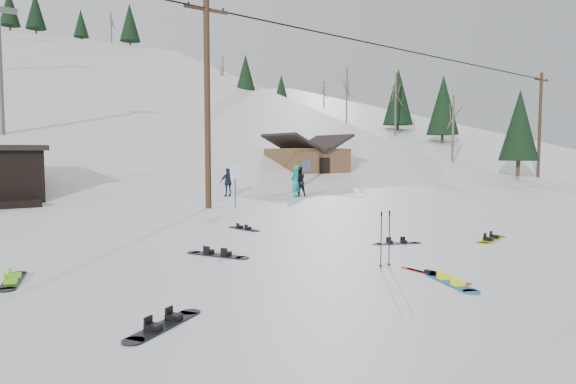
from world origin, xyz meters
TOP-DOWN VIEW (x-y plane):
  - ground at (0.00, 0.00)m, footprint 200.00×200.00m
  - ski_slope at (0.00, 55.00)m, footprint 60.00×85.24m
  - ridge_right at (38.00, 50.00)m, footprint 45.66×93.98m
  - treeline_right at (36.00, 42.00)m, footprint 20.00×60.00m
  - utility_pole at (2.00, 14.00)m, footprint 2.00×0.26m
  - utility_pole_right at (34.00, 17.00)m, footprint 2.00×0.26m
  - trail_sign at (3.10, 13.58)m, footprint 0.50×0.09m
  - lift_hut at (-5.00, 20.94)m, footprint 3.40×4.10m
  - cabin at (15.00, 24.00)m, footprint 5.39×4.40m
  - hero_snowboard at (-0.12, -0.15)m, footprint 0.77×1.51m
  - hero_skis at (0.10, 0.41)m, footprint 0.16×1.68m
  - ski_poles at (-0.17, 1.46)m, footprint 0.33×0.09m
  - board_scatter_a at (-5.32, 0.64)m, footprint 1.38×0.97m
  - board_scatter_b at (-2.45, 4.59)m, footprint 0.94×1.54m
  - board_scatter_c at (-6.68, 4.63)m, footprint 0.65×1.55m
  - board_scatter_d at (2.14, 3.27)m, footprint 1.24×0.72m
  - board_scatter_e at (4.65, 2.14)m, footprint 1.67×0.69m
  - board_scatter_f at (0.14, 7.80)m, footprint 0.43×1.39m
  - skier_teal at (8.21, 16.15)m, footprint 0.75×0.64m
  - skier_dark at (8.82, 16.64)m, footprint 0.92×0.79m
  - skier_pink at (13.88, 22.20)m, footprint 1.09×0.94m
  - skier_navy at (5.58, 18.80)m, footprint 0.96×0.53m

SIDE VIEW (x-z plane):
  - ski_slope at x=0.00m, z-range -44.99..20.99m
  - ridge_right at x=38.00m, z-range -38.30..16.30m
  - ground at x=0.00m, z-range 0.00..0.00m
  - treeline_right at x=36.00m, z-range -5.00..5.00m
  - board_scatter_d at x=2.14m, z-range -0.02..0.07m
  - hero_skis at x=0.10m, z-range -0.02..0.07m
  - board_scatter_f at x=0.14m, z-range -0.02..0.07m
  - board_scatter_a at x=-5.32m, z-range -0.03..0.08m
  - hero_snowboard at x=-0.12m, z-range -0.03..0.08m
  - board_scatter_c at x=-6.68m, z-range -0.03..0.08m
  - board_scatter_b at x=-2.45m, z-range -0.03..0.09m
  - board_scatter_e at x=4.65m, z-range -0.03..0.09m
  - ski_poles at x=-0.17m, z-range 0.01..1.20m
  - skier_pink at x=13.88m, z-range 0.00..1.46m
  - skier_navy at x=5.58m, z-range 0.00..1.56m
  - skier_dark at x=8.82m, z-range 0.00..1.63m
  - skier_teal at x=8.21m, z-range 0.00..1.74m
  - trail_sign at x=3.10m, z-range 0.35..2.20m
  - lift_hut at x=-5.00m, z-range -0.01..2.74m
  - cabin at x=15.00m, z-range -0.40..3.37m
  - utility_pole at x=2.00m, z-range 0.18..9.18m
  - utility_pole_right at x=34.00m, z-range 0.18..9.18m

